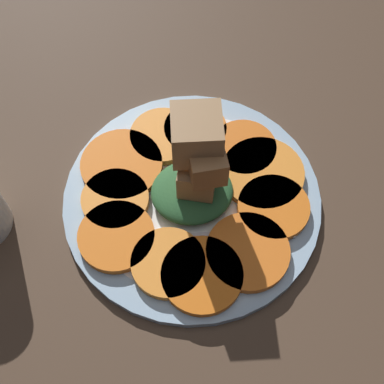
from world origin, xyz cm
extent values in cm
cube|color=#4C3828|center=(0.00, 0.00, 1.00)|extent=(120.00, 120.00, 2.00)
cylinder|color=#99B7D1|center=(0.00, 0.00, 2.50)|extent=(27.88, 27.88, 1.00)
cylinder|color=white|center=(0.00, 0.00, 2.55)|extent=(22.31, 22.31, 1.00)
cylinder|color=orange|center=(-3.63, -7.33, 3.56)|extent=(7.52, 7.52, 0.93)
cylinder|color=orange|center=(-0.51, -9.16, 3.56)|extent=(8.20, 8.20, 0.93)
cylinder|color=orange|center=(4.49, -7.45, 3.56)|extent=(8.56, 8.56, 0.93)
cylinder|color=orange|center=(8.24, -2.97, 3.56)|extent=(7.64, 7.64, 0.93)
cylinder|color=orange|center=(8.05, 1.32, 3.56)|extent=(9.12, 9.12, 0.93)
cylinder|color=orange|center=(6.72, 4.91, 3.56)|extent=(7.31, 7.31, 0.93)
cylinder|color=orange|center=(1.76, 8.35, 3.56)|extent=(7.20, 7.20, 0.93)
cylinder|color=orange|center=(-2.08, 8.05, 3.56)|extent=(7.43, 7.43, 0.93)
cylinder|color=orange|center=(-7.08, 4.95, 3.56)|extent=(9.07, 9.07, 0.93)
cylinder|color=orange|center=(-8.19, 0.73, 3.56)|extent=(7.24, 7.24, 0.93)
cylinder|color=orange|center=(-8.47, -3.59, 3.56)|extent=(7.94, 7.94, 0.93)
ellipsoid|color=#2D6033|center=(0.00, 0.00, 4.19)|extent=(8.78, 7.90, 2.18)
cube|color=#9E754C|center=(0.55, -0.39, 7.13)|extent=(4.68, 4.68, 3.70)
cube|color=brown|center=(0.70, 0.63, 6.99)|extent=(4.51, 4.51, 3.42)
cube|color=olive|center=(1.34, -0.75, 10.45)|extent=(3.54, 3.54, 3.45)
cube|color=#9E754C|center=(0.67, 1.43, 12.43)|extent=(5.25, 5.25, 4.77)
cube|color=silver|center=(4.01, -5.45, 3.30)|extent=(11.73, 2.29, 0.40)
cube|color=silver|center=(-2.50, -4.78, 3.30)|extent=(1.64, 2.44, 0.40)
cube|color=silver|center=(-5.60, -5.47, 3.30)|extent=(4.61, 0.78, 0.40)
cube|color=silver|center=(-5.53, -4.81, 3.30)|extent=(4.61, 0.78, 0.40)
cube|color=silver|center=(-5.46, -4.14, 3.30)|extent=(4.61, 0.78, 0.40)
cube|color=silver|center=(-5.39, -3.48, 3.30)|extent=(4.61, 0.78, 0.40)
camera|label=1|loc=(-4.48, -27.13, 53.73)|focal=50.00mm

